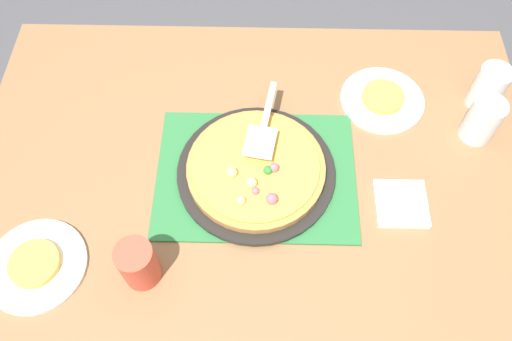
% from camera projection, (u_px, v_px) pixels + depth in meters
% --- Properties ---
extents(ground_plane, '(8.00, 8.00, 0.00)m').
position_uv_depth(ground_plane, '(256.00, 277.00, 1.88)').
color(ground_plane, '#4C4C51').
extents(dining_table, '(1.40, 1.00, 0.75)m').
position_uv_depth(dining_table, '(256.00, 196.00, 1.33)').
color(dining_table, olive).
rests_on(dining_table, ground_plane).
extents(placemat, '(0.48, 0.36, 0.01)m').
position_uv_depth(placemat, '(256.00, 174.00, 1.23)').
color(placemat, '#2D753D').
rests_on(placemat, dining_table).
extents(pizza_pan, '(0.38, 0.38, 0.01)m').
position_uv_depth(pizza_pan, '(256.00, 172.00, 1.22)').
color(pizza_pan, black).
rests_on(pizza_pan, placemat).
extents(pizza, '(0.33, 0.33, 0.05)m').
position_uv_depth(pizza, '(256.00, 168.00, 1.20)').
color(pizza, '#B78442').
rests_on(pizza, pizza_pan).
extents(plate_near_left, '(0.22, 0.22, 0.01)m').
position_uv_depth(plate_near_left, '(36.00, 266.00, 1.11)').
color(plate_near_left, white).
rests_on(plate_near_left, dining_table).
extents(plate_far_right, '(0.22, 0.22, 0.01)m').
position_uv_depth(plate_far_right, '(382.00, 100.00, 1.34)').
color(plate_far_right, white).
rests_on(plate_far_right, dining_table).
extents(served_slice_left, '(0.11, 0.11, 0.02)m').
position_uv_depth(served_slice_left, '(34.00, 263.00, 1.10)').
color(served_slice_left, '#EAB747').
rests_on(served_slice_left, plate_near_left).
extents(served_slice_right, '(0.11, 0.11, 0.02)m').
position_uv_depth(served_slice_right, '(383.00, 97.00, 1.33)').
color(served_slice_right, '#EAB747').
rests_on(served_slice_right, plate_far_right).
extents(cup_near, '(0.08, 0.08, 0.12)m').
position_uv_depth(cup_near, '(483.00, 120.00, 1.24)').
color(cup_near, white).
rests_on(cup_near, dining_table).
extents(cup_far, '(0.08, 0.08, 0.12)m').
position_uv_depth(cup_far, '(138.00, 264.00, 1.05)').
color(cup_far, '#E04C38').
rests_on(cup_far, dining_table).
extents(cup_corner, '(0.08, 0.08, 0.12)m').
position_uv_depth(cup_corner, '(489.00, 87.00, 1.29)').
color(cup_corner, white).
rests_on(cup_corner, dining_table).
extents(pizza_server, '(0.08, 0.23, 0.01)m').
position_uv_depth(pizza_server, '(264.00, 126.00, 1.22)').
color(pizza_server, silver).
rests_on(pizza_server, pizza).
extents(napkin_stack, '(0.12, 0.12, 0.02)m').
position_uv_depth(napkin_stack, '(401.00, 204.00, 1.18)').
color(napkin_stack, white).
rests_on(napkin_stack, dining_table).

